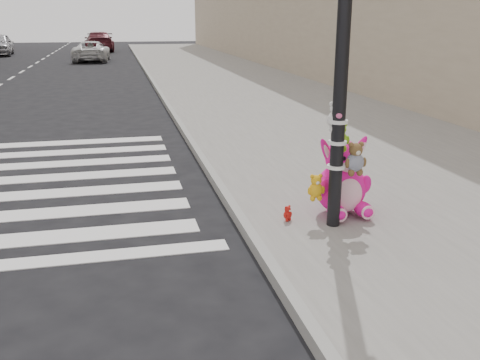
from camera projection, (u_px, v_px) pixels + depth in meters
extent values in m
plane|color=black|center=(123.00, 344.00, 4.45)|extent=(120.00, 120.00, 0.00)
cube|color=slate|center=(300.00, 113.00, 14.83)|extent=(7.00, 80.00, 0.14)
cube|color=gray|center=(175.00, 118.00, 14.09)|extent=(0.12, 80.00, 0.15)
cylinder|color=black|center=(342.00, 61.00, 6.06)|extent=(0.16, 0.16, 4.00)
cylinder|color=white|center=(336.00, 167.00, 6.43)|extent=(0.22, 0.22, 0.04)
cylinder|color=white|center=(337.00, 142.00, 6.34)|extent=(0.22, 0.22, 0.04)
cylinder|color=white|center=(339.00, 122.00, 6.27)|extent=(0.22, 0.22, 0.04)
ellipsoid|color=#FD159D|center=(336.00, 214.00, 6.73)|extent=(0.23, 0.36, 0.19)
ellipsoid|color=#FD159D|center=(363.00, 212.00, 6.82)|extent=(0.23, 0.36, 0.19)
ellipsoid|color=#FD159D|center=(341.00, 188.00, 6.98)|extent=(0.68, 0.58, 0.67)
ellipsoid|color=#F9BFD1|center=(349.00, 195.00, 6.77)|extent=(0.37, 0.14, 0.44)
sphere|color=#FD159D|center=(343.00, 157.00, 6.86)|extent=(0.47, 0.47, 0.46)
ellipsoid|color=#FD159D|center=(327.00, 153.00, 6.81)|extent=(0.32, 0.10, 0.46)
ellipsoid|color=#FD159D|center=(357.00, 151.00, 6.91)|extent=(0.32, 0.10, 0.46)
imported|color=silver|center=(92.00, 51.00, 33.11)|extent=(2.24, 4.52, 1.23)
imported|color=#531720|center=(99.00, 42.00, 42.67)|extent=(2.49, 5.42, 1.54)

